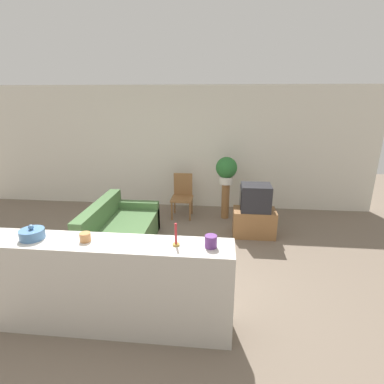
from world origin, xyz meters
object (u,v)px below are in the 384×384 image
Objects in this scene: decorative_bowl at (32,234)px; television at (255,197)px; couch at (120,232)px; potted_plant at (226,169)px; wooden_chair at (182,194)px.

television is at bearing 44.42° from decorative_bowl.
television is (2.30, 0.70, 0.46)m from couch.
decorative_bowl is (-2.04, -3.30, 0.04)m from potted_plant.
decorative_bowl is (-1.13, -3.33, 0.61)m from wooden_chair.
decorative_bowl reaches higher than television.
television is at bearing -56.88° from potted_plant.
couch is at bearing 81.77° from decorative_bowl.
potted_plant is at bearing 58.25° from decorative_bowl.
television is at bearing -30.05° from wooden_chair.
couch is at bearing -140.01° from potted_plant.
wooden_chair is at bearing 149.95° from television.
decorative_bowl is at bearing -121.75° from potted_plant.
wooden_chair is 1.07m from potted_plant.
couch is at bearing -119.75° from wooden_chair.
potted_plant is 2.22× the size of decorative_bowl.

